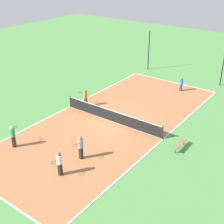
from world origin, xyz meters
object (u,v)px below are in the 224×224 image
(player_baseline_gray, at_px, (81,146))
(fence_post_back_left, at_px, (149,51))
(fence_post_back_right, at_px, (223,64))
(tennis_ball_near_net, at_px, (147,109))
(tennis_ball_right_alley, at_px, (74,118))
(player_far_green, at_px, (13,135))
(player_center_orange, at_px, (85,97))
(tennis_ball_midcourt, at_px, (93,100))
(tennis_ball_left_sideline, at_px, (58,145))
(tennis_net, at_px, (112,115))
(player_near_white, at_px, (59,162))
(bench, at_px, (180,144))
(player_near_blue, at_px, (181,84))

(player_baseline_gray, relative_size, fence_post_back_left, 0.37)
(player_baseline_gray, bearing_deg, fence_post_back_right, 165.73)
(tennis_ball_near_net, height_order, tennis_ball_right_alley, same)
(player_far_green, bearing_deg, fence_post_back_left, -25.48)
(tennis_ball_right_alley, bearing_deg, fence_post_back_left, 95.78)
(player_center_orange, xyz_separation_m, fence_post_back_left, (-0.74, 12.71, 1.43))
(tennis_ball_midcourt, xyz_separation_m, tennis_ball_left_sideline, (3.17, -7.83, 0.00))
(player_far_green, bearing_deg, tennis_ball_near_net, -51.34)
(tennis_net, xyz_separation_m, tennis_ball_right_alley, (-3.01, -1.52, -0.52))
(player_near_white, bearing_deg, fence_post_back_right, 161.24)
(tennis_ball_near_net, relative_size, fence_post_back_left, 0.01)
(player_near_white, height_order, tennis_ball_left_sideline, player_near_white)
(bench, distance_m, player_baseline_gray, 7.23)
(bench, height_order, player_baseline_gray, player_baseline_gray)
(tennis_ball_near_net, relative_size, fence_post_back_right, 0.01)
(bench, relative_size, player_center_orange, 1.08)
(bench, bearing_deg, player_baseline_gray, 136.23)
(player_center_orange, bearing_deg, fence_post_back_left, -91.37)
(player_far_green, height_order, player_near_white, player_far_green)
(player_baseline_gray, bearing_deg, player_far_green, -75.49)
(player_far_green, bearing_deg, player_center_orange, -26.07)
(player_near_blue, bearing_deg, player_far_green, -17.34)
(player_near_blue, xyz_separation_m, player_center_orange, (-5.60, -8.69, 0.13))
(tennis_net, distance_m, player_baseline_gray, 5.89)
(player_center_orange, relative_size, fence_post_back_left, 0.34)
(bench, bearing_deg, tennis_ball_left_sideline, 123.81)
(tennis_ball_left_sideline, xyz_separation_m, fence_post_back_right, (5.50, 19.17, 2.32))
(tennis_net, relative_size, player_near_white, 5.60)
(player_near_white, height_order, tennis_ball_near_net, player_near_white)
(player_baseline_gray, xyz_separation_m, fence_post_back_left, (-6.06, 19.39, 1.32))
(tennis_ball_midcourt, bearing_deg, player_baseline_gray, -55.03)
(tennis_ball_right_alley, distance_m, fence_post_back_right, 17.16)
(player_far_green, height_order, tennis_ball_near_net, player_far_green)
(tennis_net, xyz_separation_m, player_center_orange, (-3.81, 1.00, 0.37))
(player_near_white, bearing_deg, player_far_green, -105.23)
(tennis_ball_right_alley, bearing_deg, tennis_ball_left_sideline, -62.41)
(player_far_green, relative_size, fence_post_back_right, 0.37)
(player_near_white, xyz_separation_m, fence_post_back_left, (-6.19, 21.55, 1.35))
(player_center_orange, bearing_deg, player_near_blue, -127.48)
(bench, height_order, tennis_ball_right_alley, bench)
(player_near_blue, xyz_separation_m, tennis_ball_left_sideline, (-2.74, -15.15, -0.75))
(player_baseline_gray, relative_size, tennis_ball_right_alley, 26.16)
(player_near_blue, distance_m, tennis_ball_right_alley, 12.22)
(tennis_ball_midcourt, bearing_deg, bench, -15.04)
(tennis_ball_midcourt, height_order, fence_post_back_right, fence_post_back_right)
(tennis_net, bearing_deg, player_near_blue, 79.56)
(bench, relative_size, player_near_white, 1.00)
(tennis_ball_near_net, distance_m, tennis_ball_left_sideline, 9.45)
(tennis_ball_midcourt, relative_size, fence_post_back_left, 0.01)
(bench, bearing_deg, player_center_orange, 81.85)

